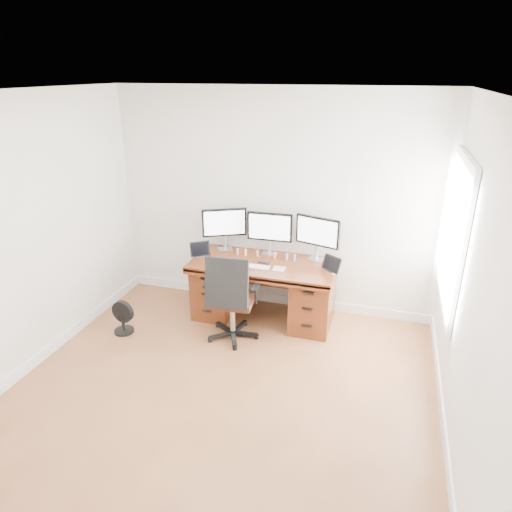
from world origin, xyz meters
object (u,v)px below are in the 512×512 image
(office_chair, at_px, (231,312))
(monitor_center, at_px, (270,228))
(floor_fan, at_px, (123,318))
(desk, at_px, (264,288))
(keyboard, at_px, (258,267))

(office_chair, distance_m, monitor_center, 1.12)
(floor_fan, bearing_deg, desk, 34.34)
(desk, relative_size, floor_fan, 4.31)
(floor_fan, bearing_deg, office_chair, 15.96)
(desk, xyz_separation_m, office_chair, (-0.21, -0.58, -0.05))
(desk, bearing_deg, keyboard, -94.01)
(office_chair, height_order, keyboard, office_chair)
(floor_fan, relative_size, keyboard, 1.53)
(keyboard, bearing_deg, floor_fan, -156.42)
(floor_fan, distance_m, monitor_center, 2.02)
(office_chair, distance_m, floor_fan, 1.29)
(office_chair, bearing_deg, monitor_center, 69.68)
(monitor_center, bearing_deg, desk, -91.97)
(floor_fan, bearing_deg, keyboard, 28.52)
(office_chair, height_order, floor_fan, office_chair)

